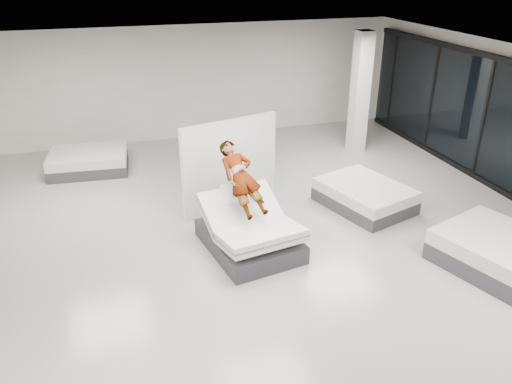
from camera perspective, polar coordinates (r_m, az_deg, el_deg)
room at (r=8.21m, az=1.76°, el=1.71°), size 14.00×14.04×3.20m
hero_bed at (r=9.09m, az=-0.75°, el=-4.62°), size 1.72×2.10×1.09m
person at (r=8.97m, az=-1.65°, el=0.63°), size 0.78×1.37×1.46m
remote at (r=8.85m, az=0.62°, el=-0.97°), size 0.07×0.15×0.08m
divider_panel at (r=10.29m, az=-2.97°, el=3.01°), size 2.11×0.65×1.96m
flat_bed_right_far at (r=10.89m, az=12.29°, el=-0.43°), size 1.88×2.19×0.51m
flat_bed_right_near at (r=9.51m, az=26.70°, el=-6.58°), size 2.18×2.52×0.59m
flat_bed_left_far at (r=13.14m, az=-18.56°, el=3.37°), size 1.97×1.55×0.51m
column at (r=13.68m, az=11.78°, el=10.98°), size 0.40×0.40×3.20m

